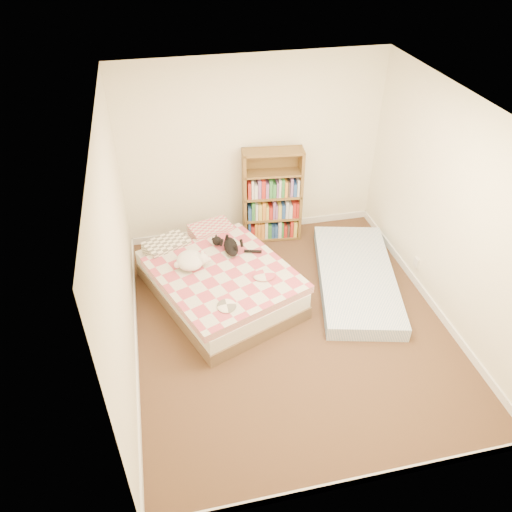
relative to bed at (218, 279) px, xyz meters
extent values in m
cube|color=#4B3020|center=(0.72, -0.70, -0.23)|extent=(3.50, 4.00, 0.01)
cube|color=white|center=(0.72, -0.70, 2.27)|extent=(3.50, 4.00, 0.01)
cube|color=white|center=(0.72, 1.30, 1.02)|extent=(3.50, 0.01, 2.50)
cube|color=white|center=(0.72, -2.70, 1.02)|extent=(3.50, 0.01, 2.50)
cube|color=white|center=(-1.03, -0.70, 1.02)|extent=(0.01, 4.00, 2.50)
cube|color=white|center=(2.47, -0.70, 1.02)|extent=(0.01, 4.00, 2.50)
cube|color=white|center=(0.72, 1.29, -0.18)|extent=(3.50, 0.02, 0.10)
cube|color=white|center=(0.72, -2.69, -0.18)|extent=(3.50, 0.02, 0.10)
cube|color=white|center=(-1.02, -0.70, -0.18)|extent=(0.02, 4.00, 0.10)
cube|color=white|center=(2.46, -0.70, -0.18)|extent=(0.02, 4.00, 0.10)
cube|color=white|center=(2.45, -0.30, 0.07)|extent=(0.03, 0.09, 0.13)
cube|color=brown|center=(0.00, -0.03, -0.15)|extent=(1.96, 2.29, 0.17)
cube|color=silver|center=(0.00, -0.03, 0.04)|extent=(1.93, 2.24, 0.19)
cube|color=#C34858|center=(0.00, -0.03, 0.18)|extent=(1.90, 1.99, 0.10)
cube|color=#666156|center=(-0.32, 0.69, 0.21)|extent=(0.62, 0.51, 0.14)
cube|color=#C34858|center=(0.32, 0.69, 0.21)|extent=(0.62, 0.51, 0.14)
cube|color=brown|center=(0.55, 1.08, 0.44)|extent=(0.07, 0.27, 1.34)
cube|color=brown|center=(1.32, 1.08, 0.44)|extent=(0.07, 0.27, 1.34)
cube|color=brown|center=(0.94, 1.20, 0.44)|extent=(0.80, 0.10, 1.34)
cube|color=brown|center=(0.94, 1.08, -0.21)|extent=(0.83, 0.35, 0.03)
cube|color=brown|center=(0.94, 1.08, 0.44)|extent=(0.83, 0.35, 0.03)
cube|color=brown|center=(0.94, 1.08, 1.09)|extent=(0.83, 0.35, 0.03)
cube|color=#7BA2CE|center=(1.73, -0.17, -0.14)|extent=(1.38, 2.20, 0.18)
ellipsoid|color=black|center=(0.21, 0.22, 0.29)|extent=(0.39, 0.39, 0.13)
sphere|color=black|center=(0.21, 0.43, 0.30)|extent=(0.17, 0.17, 0.12)
cone|color=black|center=(0.17, 0.46, 0.35)|extent=(0.06, 0.06, 0.04)
cone|color=black|center=(0.24, 0.46, 0.35)|extent=(0.06, 0.06, 0.04)
cylinder|color=black|center=(0.30, -0.03, 0.26)|extent=(0.18, 0.18, 0.04)
ellipsoid|color=silver|center=(-0.31, 0.02, 0.31)|extent=(0.47, 0.48, 0.17)
sphere|color=silver|center=(-0.21, -0.09, 0.33)|extent=(0.19, 0.19, 0.14)
sphere|color=silver|center=(-0.16, -0.13, 0.32)|extent=(0.09, 0.09, 0.06)
sphere|color=silver|center=(-0.46, 0.09, 0.29)|extent=(0.11, 0.11, 0.08)
camera|label=1|loc=(-0.56, -4.68, 3.84)|focal=35.00mm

